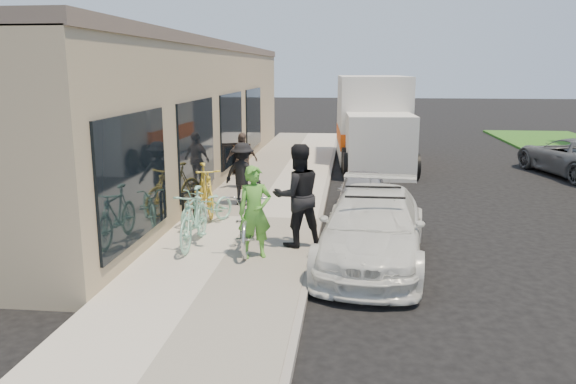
{
  "coord_description": "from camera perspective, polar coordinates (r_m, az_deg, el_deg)",
  "views": [
    {
      "loc": [
        0.2,
        -9.12,
        3.43
      ],
      "look_at": [
        -1.0,
        1.62,
        1.05
      ],
      "focal_mm": 35.0,
      "sensor_mm": 36.0,
      "label": 1
    }
  ],
  "objects": [
    {
      "name": "bystander_b",
      "position": [
        15.73,
        -4.72,
        3.23
      ],
      "size": [
        0.98,
        0.79,
        1.56
      ],
      "primitive_type": "imported",
      "rotation": [
        0.0,
        0.0,
        0.53
      ],
      "color": "brown",
      "rests_on": "sidewalk"
    },
    {
      "name": "storefront",
      "position": [
        18.0,
        -11.34,
        8.02
      ],
      "size": [
        3.6,
        20.0,
        4.22
      ],
      "color": "tan",
      "rests_on": "ground"
    },
    {
      "name": "cruiser_bike_b",
      "position": [
        12.08,
        -8.18,
        -1.44
      ],
      "size": [
        1.22,
        1.64,
        0.82
      ],
      "primitive_type": "imported",
      "rotation": [
        0.0,
        0.0,
        -0.49
      ],
      "color": "#8DD2B6",
      "rests_on": "sidewalk"
    },
    {
      "name": "tandem_bike",
      "position": [
        10.5,
        -3.89,
        -2.7
      ],
      "size": [
        0.89,
        2.13,
        1.09
      ],
      "primitive_type": "imported",
      "rotation": [
        0.0,
        0.0,
        0.08
      ],
      "color": "silver",
      "rests_on": "sidewalk"
    },
    {
      "name": "curb",
      "position": [
        12.6,
        3.2,
        -3.09
      ],
      "size": [
        0.12,
        34.0,
        0.13
      ],
      "primitive_type": "cube",
      "color": "gray",
      "rests_on": "ground"
    },
    {
      "name": "far_car_gray",
      "position": [
        20.63,
        27.06,
        3.23
      ],
      "size": [
        3.04,
        4.81,
        1.24
      ],
      "primitive_type": "imported",
      "rotation": [
        0.0,
        0.0,
        3.38
      ],
      "color": "#55575A",
      "rests_on": "ground"
    },
    {
      "name": "bike_rack",
      "position": [
        12.03,
        -10.07,
        -1.29
      ],
      "size": [
        0.14,
        0.55,
        0.78
      ],
      "rotation": [
        0.0,
        0.0,
        -0.18
      ],
      "color": "black",
      "rests_on": "sidewalk"
    },
    {
      "name": "sandwich_board",
      "position": [
        17.92,
        -5.12,
        3.38
      ],
      "size": [
        0.76,
        0.76,
        0.94
      ],
      "rotation": [
        0.0,
        0.0,
        -0.42
      ],
      "color": "black",
      "rests_on": "sidewalk"
    },
    {
      "name": "sedan_silver",
      "position": [
        13.62,
        7.61,
        -0.09
      ],
      "size": [
        1.31,
        3.01,
        1.01
      ],
      "primitive_type": "imported",
      "rotation": [
        0.0,
        0.0,
        -0.04
      ],
      "color": "#A7A6AC",
      "rests_on": "ground"
    },
    {
      "name": "sidewalk",
      "position": [
        12.77,
        -3.77,
        -2.84
      ],
      "size": [
        3.0,
        34.0,
        0.15
      ],
      "primitive_type": "cube",
      "color": "#B6AFA3",
      "rests_on": "ground"
    },
    {
      "name": "bystander_a",
      "position": [
        13.73,
        -4.62,
        1.84
      ],
      "size": [
        1.13,
        0.88,
        1.54
      ],
      "primitive_type": "imported",
      "rotation": [
        0.0,
        0.0,
        2.79
      ],
      "color": "black",
      "rests_on": "sidewalk"
    },
    {
      "name": "cruiser_bike_c",
      "position": [
        13.01,
        -8.35,
        0.26
      ],
      "size": [
        1.25,
        1.95,
        1.14
      ],
      "primitive_type": "imported",
      "rotation": [
        0.0,
        0.0,
        0.41
      ],
      "color": "yellow",
      "rests_on": "sidewalk"
    },
    {
      "name": "woman_rider",
      "position": [
        9.85,
        -3.4,
        -2.06
      ],
      "size": [
        0.7,
        0.59,
        1.64
      ],
      "primitive_type": "imported",
      "rotation": [
        0.0,
        0.0,
        0.38
      ],
      "color": "#53A135",
      "rests_on": "sidewalk"
    },
    {
      "name": "man_standing",
      "position": [
        10.46,
        0.96,
        -0.35
      ],
      "size": [
        1.16,
        1.05,
        1.94
      ],
      "primitive_type": "imported",
      "rotation": [
        0.0,
        0.0,
        3.56
      ],
      "color": "black",
      "rests_on": "sidewalk"
    },
    {
      "name": "cruiser_bike_a",
      "position": [
        10.69,
        -9.53,
        -2.57
      ],
      "size": [
        0.52,
        1.81,
        1.09
      ],
      "primitive_type": "imported",
      "rotation": [
        0.0,
        0.0,
        0.0
      ],
      "color": "#8DD2B6",
      "rests_on": "sidewalk"
    },
    {
      "name": "ground",
      "position": [
        9.75,
        4.85,
        -8.23
      ],
      "size": [
        120.0,
        120.0,
        0.0
      ],
      "primitive_type": "plane",
      "color": "black",
      "rests_on": "ground"
    },
    {
      "name": "moving_truck",
      "position": [
        20.87,
        8.61,
        6.71
      ],
      "size": [
        2.77,
        6.57,
        3.17
      ],
      "rotation": [
        0.0,
        0.0,
        0.06
      ],
      "color": "silver",
      "rests_on": "ground"
    },
    {
      "name": "sedan_white",
      "position": [
        10.18,
        8.6,
        -3.61
      ],
      "size": [
        2.24,
        4.58,
        1.32
      ],
      "rotation": [
        0.0,
        0.0,
        -0.1
      ],
      "color": "white",
      "rests_on": "ground"
    }
  ]
}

